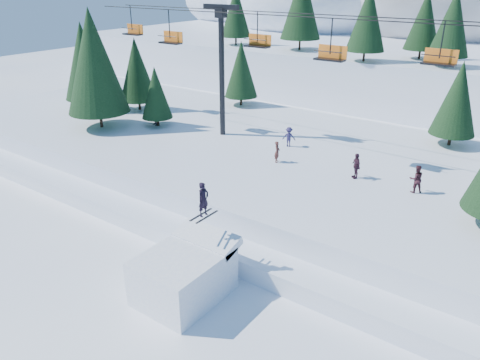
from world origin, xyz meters
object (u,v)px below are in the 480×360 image
Objects in this scene: chairlift at (334,63)px; banner_far at (428,330)px; jump_kicker at (185,273)px; banner_near at (352,312)px.

banner_far is (10.91, -11.88, -8.78)m from chairlift.
chairlift reaches higher than banner_far.
chairlift is at bearing 90.53° from jump_kicker.
jump_kicker is 8.18m from banner_near.
banner_far is at bearing 19.58° from jump_kicker.
chairlift is 17.26m from banner_near.
jump_kicker is at bearing -158.31° from banner_near.
chairlift is 18.36m from banner_far.
banner_near is (7.56, 3.01, -0.77)m from jump_kicker.
chairlift is at bearing 121.27° from banner_near.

